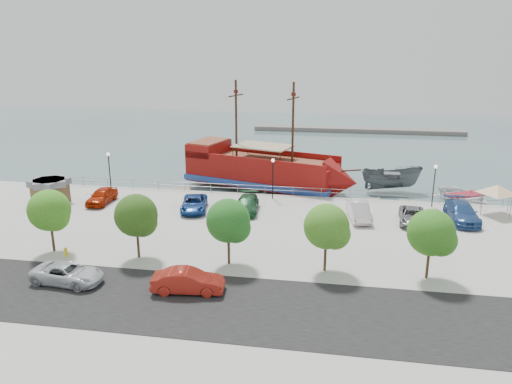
# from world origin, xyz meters

# --- Properties ---
(ground) EXTENTS (160.00, 160.00, 0.00)m
(ground) POSITION_xyz_m (0.00, 0.00, -1.00)
(ground) COLOR #435F62
(land_slab) EXTENTS (100.00, 58.00, 1.20)m
(land_slab) POSITION_xyz_m (0.00, -21.00, -0.60)
(land_slab) COLOR #B5B2AC
(land_slab) RESTS_ON ground
(street) EXTENTS (100.00, 8.00, 0.04)m
(street) POSITION_xyz_m (0.00, -16.00, 0.01)
(street) COLOR black
(street) RESTS_ON land_slab
(sidewalk) EXTENTS (100.00, 4.00, 0.05)m
(sidewalk) POSITION_xyz_m (0.00, -10.00, 0.01)
(sidewalk) COLOR #B2B1A6
(sidewalk) RESTS_ON land_slab
(seawall_railing) EXTENTS (50.00, 0.06, 1.00)m
(seawall_railing) POSITION_xyz_m (0.00, 7.80, 0.53)
(seawall_railing) COLOR gray
(seawall_railing) RESTS_ON land_slab
(far_shore) EXTENTS (40.00, 3.00, 0.80)m
(far_shore) POSITION_xyz_m (10.00, 55.00, -0.60)
(far_shore) COLOR #6C635C
(far_shore) RESTS_ON ground
(pirate_ship) EXTENTS (21.22, 11.29, 13.14)m
(pirate_ship) POSITION_xyz_m (-0.81, 12.83, 1.20)
(pirate_ship) COLOR maroon
(pirate_ship) RESTS_ON ground
(patrol_boat) EXTENTS (7.36, 3.82, 2.71)m
(patrol_boat) POSITION_xyz_m (12.80, 14.49, 0.36)
(patrol_boat) COLOR #4F5559
(patrol_boat) RESTS_ON ground
(speedboat) EXTENTS (7.23, 8.02, 1.36)m
(speedboat) POSITION_xyz_m (20.07, 10.88, -0.32)
(speedboat) COLOR white
(speedboat) RESTS_ON ground
(dock_west) EXTENTS (8.13, 4.71, 0.45)m
(dock_west) POSITION_xyz_m (-13.90, 9.20, -0.78)
(dock_west) COLOR gray
(dock_west) RESTS_ON ground
(dock_mid) EXTENTS (6.67, 3.19, 0.37)m
(dock_mid) POSITION_xyz_m (8.34, 9.20, -0.82)
(dock_mid) COLOR gray
(dock_mid) RESTS_ON ground
(dock_east) EXTENTS (6.78, 2.98, 0.37)m
(dock_east) POSITION_xyz_m (16.43, 9.20, -0.81)
(dock_east) COLOR gray
(dock_east) RESTS_ON ground
(shed) EXTENTS (3.62, 3.62, 2.49)m
(shed) POSITION_xyz_m (-21.99, 1.25, 1.33)
(shed) COLOR brown
(shed) RESTS_ON land_slab
(canopy_tent) EXTENTS (4.73, 4.73, 3.29)m
(canopy_tent) POSITION_xyz_m (21.52, 5.25, 2.86)
(canopy_tent) COLOR slate
(canopy_tent) RESTS_ON land_slab
(street_van) EXTENTS (5.09, 2.68, 1.37)m
(street_van) POSITION_xyz_m (-11.12, -14.75, 0.68)
(street_van) COLOR silver
(street_van) RESTS_ON street
(street_sedan) EXTENTS (4.87, 2.16, 1.55)m
(street_sedan) POSITION_xyz_m (-2.69, -14.64, 0.78)
(street_sedan) COLOR #B02419
(street_sedan) RESTS_ON street
(fire_hydrant) EXTENTS (0.26, 0.26, 0.76)m
(fire_hydrant) POSITION_xyz_m (-13.53, -10.80, 0.41)
(fire_hydrant) COLOR yellow
(fire_hydrant) RESTS_ON sidewalk
(lamp_post_left) EXTENTS (0.36, 0.36, 4.28)m
(lamp_post_left) POSITION_xyz_m (-18.00, 6.50, 2.94)
(lamp_post_left) COLOR black
(lamp_post_left) RESTS_ON land_slab
(lamp_post_mid) EXTENTS (0.36, 0.36, 4.28)m
(lamp_post_mid) POSITION_xyz_m (0.00, 6.50, 2.94)
(lamp_post_mid) COLOR black
(lamp_post_mid) RESTS_ON land_slab
(lamp_post_right) EXTENTS (0.36, 0.36, 4.28)m
(lamp_post_right) POSITION_xyz_m (16.00, 6.50, 2.94)
(lamp_post_right) COLOR black
(lamp_post_right) RESTS_ON land_slab
(tree_b) EXTENTS (3.30, 3.20, 5.00)m
(tree_b) POSITION_xyz_m (-14.85, -10.07, 3.30)
(tree_b) COLOR #473321
(tree_b) RESTS_ON sidewalk
(tree_c) EXTENTS (3.30, 3.20, 5.00)m
(tree_c) POSITION_xyz_m (-7.85, -10.07, 3.30)
(tree_c) COLOR #473321
(tree_c) RESTS_ON sidewalk
(tree_d) EXTENTS (3.30, 3.20, 5.00)m
(tree_d) POSITION_xyz_m (-0.85, -10.07, 3.30)
(tree_d) COLOR #473321
(tree_d) RESTS_ON sidewalk
(tree_e) EXTENTS (3.30, 3.20, 5.00)m
(tree_e) POSITION_xyz_m (6.15, -10.07, 3.30)
(tree_e) COLOR #473321
(tree_e) RESTS_ON sidewalk
(tree_f) EXTENTS (3.30, 3.20, 5.00)m
(tree_f) POSITION_xyz_m (13.15, -10.07, 3.30)
(tree_f) COLOR #473321
(tree_f) RESTS_ON sidewalk
(parked_car_a) EXTENTS (1.83, 4.55, 1.55)m
(parked_car_a) POSITION_xyz_m (-16.87, 2.07, 0.77)
(parked_car_a) COLOR #A32004
(parked_car_a) RESTS_ON land_slab
(parked_car_c) EXTENTS (3.27, 5.42, 1.41)m
(parked_car_c) POSITION_xyz_m (-7.00, 1.42, 0.70)
(parked_car_c) COLOR navy
(parked_car_c) RESTS_ON land_slab
(parked_car_d) EXTENTS (2.49, 5.23, 1.47)m
(parked_car_d) POSITION_xyz_m (-1.86, 1.93, 0.74)
(parked_car_d) COLOR #21552F
(parked_car_d) RESTS_ON land_slab
(parked_car_f) EXTENTS (2.42, 5.09, 1.61)m
(parked_car_f) POSITION_xyz_m (8.70, 1.56, 0.80)
(parked_car_f) COLOR silver
(parked_car_f) RESTS_ON land_slab
(parked_car_g) EXTENTS (2.57, 4.94, 1.33)m
(parked_car_g) POSITION_xyz_m (13.42, 1.33, 0.67)
(parked_car_g) COLOR slate
(parked_car_g) RESTS_ON land_slab
(parked_car_h) EXTENTS (2.63, 5.84, 1.66)m
(parked_car_h) POSITION_xyz_m (17.95, 2.58, 0.83)
(parked_car_h) COLOR #2B4E88
(parked_car_h) RESTS_ON land_slab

